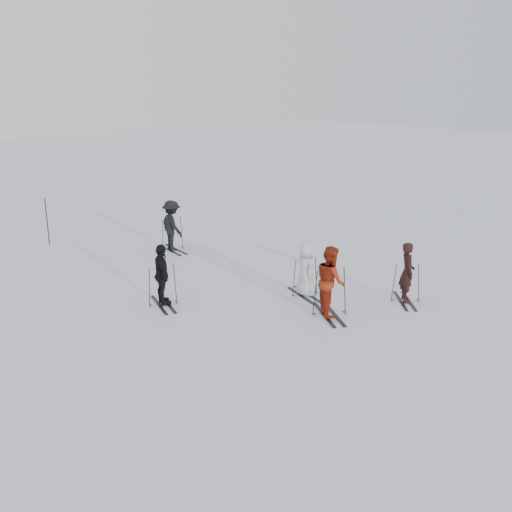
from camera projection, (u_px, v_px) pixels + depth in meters
The scene contains 12 objects.
ground at pixel (275, 296), 16.89m from camera, with size 120.00×120.00×0.00m, color silver.
skier_near_dark at pixel (407, 273), 16.24m from camera, with size 0.63×0.41×1.73m, color black.
skier_red at pixel (330, 282), 15.26m from camera, with size 0.93×0.72×1.91m, color maroon.
skier_grey at pixel (305, 270), 16.74m from camera, with size 0.77×0.50×1.57m, color #B6BAC0.
skier_uphill_left at pixel (162, 276), 16.00m from camera, with size 1.03×0.43×1.75m, color black.
skier_uphill_far at pixel (172, 226), 21.37m from camera, with size 1.22×0.70×1.88m, color black.
skis_near_dark at pixel (406, 282), 16.32m from camera, with size 0.85×1.60×1.17m, color black, non-canonical shape.
skis_red at pixel (330, 291), 15.34m from camera, with size 0.99×1.87×1.36m, color black, non-canonical shape.
skis_grey at pixel (305, 276), 16.79m from camera, with size 0.87×1.65×1.20m, color black, non-canonical shape.
skis_uphill_left at pixel (162, 285), 16.07m from camera, with size 0.88×1.66×1.21m, color black, non-canonical shape.
skis_uphill_far at pixel (172, 234), 21.45m from camera, with size 0.94×1.78×1.30m, color black, non-canonical shape.
piste_marker at pixel (47, 222), 22.15m from camera, with size 0.04×0.04×1.85m, color black.
Camera 1 is at (-9.38, -12.78, 5.99)m, focal length 40.00 mm.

